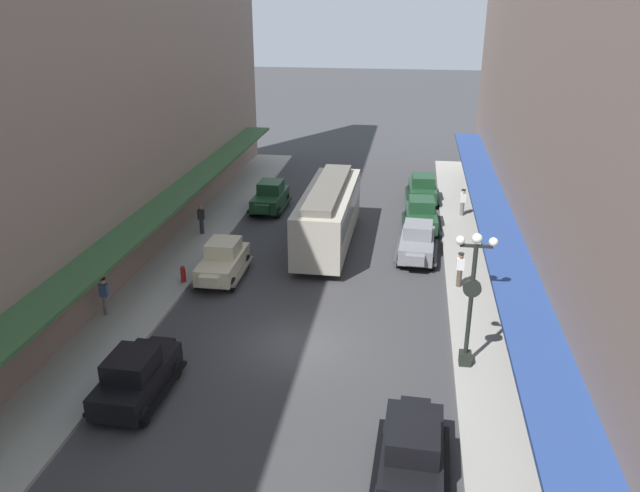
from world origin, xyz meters
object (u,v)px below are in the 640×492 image
pedestrian_4 (510,309)px  fire_hydrant (183,274)px  pedestrian_3 (201,219)px  parked_car_0 (270,196)px  parked_car_6 (136,375)px  pedestrian_0 (460,269)px  parked_car_1 (421,214)px  parked_car_5 (423,188)px  parked_car_3 (223,260)px  parked_car_2 (413,449)px  streetcar (328,213)px  pedestrian_1 (105,296)px  parked_car_4 (417,241)px  lamp_post_with_clock (471,295)px  pedestrian_2 (474,190)px  pedestrian_5 (463,202)px

pedestrian_4 → fire_hydrant: bearing=171.1°
pedestrian_3 → parked_car_0: bearing=60.8°
parked_car_6 → pedestrian_0: (11.27, 10.30, 0.07)m
parked_car_1 → parked_car_5: size_ratio=1.00×
parked_car_3 → pedestrian_0: 11.25m
parked_car_2 → pedestrian_4: parked_car_2 is taller
parked_car_0 → streetcar: (4.49, -5.48, 0.96)m
parked_car_2 → parked_car_5: (0.36, 25.93, 0.00)m
parked_car_0 → pedestrian_4: 18.94m
parked_car_0 → pedestrian_3: parked_car_0 is taller
pedestrian_1 → pedestrian_3: bearing=84.8°
parked_car_4 → fire_hydrant: bearing=-155.9°
fire_hydrant → lamp_post_with_clock: bearing=-22.5°
pedestrian_1 → pedestrian_4: same height
parked_car_5 → fire_hydrant: bearing=-127.4°
parked_car_6 → pedestrian_0: bearing=42.4°
parked_car_6 → pedestrian_1: parked_car_6 is taller
parked_car_0 → parked_car_3: 10.39m
pedestrian_0 → parked_car_3: bearing=-178.1°
parked_car_5 → streetcar: size_ratio=0.45×
parked_car_0 → parked_car_1: (9.51, -2.20, 0.00)m
pedestrian_2 → pedestrian_5: bearing=-108.6°
pedestrian_0 → parked_car_6: bearing=-137.6°
parked_car_5 → lamp_post_with_clock: lamp_post_with_clock is taller
parked_car_4 → pedestrian_1: 15.56m
parked_car_0 → parked_car_3: bearing=-89.9°
parked_car_6 → lamp_post_with_clock: bearing=17.9°
parked_car_6 → pedestrian_5: 23.88m
parked_car_3 → pedestrian_2: (12.87, 13.29, 0.07)m
parked_car_1 → parked_car_5: same height
pedestrian_1 → pedestrian_5: (15.76, 15.35, 0.00)m
parked_car_0 → parked_car_4: bearing=-35.1°
parked_car_1 → streetcar: size_ratio=0.45×
parked_car_1 → fire_hydrant: 14.48m
parked_car_1 → parked_car_2: bearing=-90.7°
parked_car_5 → pedestrian_2: (3.30, -0.36, 0.07)m
streetcar → parked_car_1: bearing=33.1°
parked_car_2 → pedestrian_1: size_ratio=2.57×
parked_car_1 → streetcar: streetcar is taller
parked_car_4 → streetcar: (-4.81, 1.06, 0.96)m
parked_car_0 → streetcar: size_ratio=0.44×
lamp_post_with_clock → fire_hydrant: bearing=157.5°
parked_car_5 → pedestrian_4: (3.44, -17.01, 0.07)m
streetcar → pedestrian_1: bearing=-130.7°
parked_car_0 → fire_hydrant: 11.56m
parked_car_6 → pedestrian_5: (12.02, 20.63, 0.07)m
pedestrian_4 → parked_car_2: bearing=-113.0°
parked_car_1 → parked_car_2: same height
pedestrian_0 → pedestrian_3: size_ratio=1.02×
parked_car_6 → pedestrian_2: (12.90, 23.22, 0.07)m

